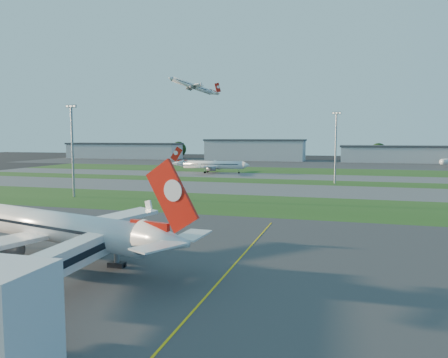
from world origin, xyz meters
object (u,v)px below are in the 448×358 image
(jet_bridge, at_px, (62,259))
(light_mast_west, at_px, (72,144))
(airliner_taxiing, at_px, (212,165))
(airliner_parked, at_px, (53,227))
(light_mast_centre, at_px, (336,143))

(jet_bridge, height_order, light_mast_west, light_mast_west)
(airliner_taxiing, bearing_deg, light_mast_west, 78.11)
(jet_bridge, relative_size, airliner_parked, 0.66)
(airliner_taxiing, relative_size, light_mast_west, 1.37)
(light_mast_west, bearing_deg, light_mast_centre, 38.66)
(airliner_parked, relative_size, airliner_taxiing, 1.15)
(jet_bridge, relative_size, light_mast_west, 1.04)
(light_mast_west, bearing_deg, jet_bridge, -56.09)
(airliner_taxiing, bearing_deg, airliner_parked, 95.37)
(jet_bridge, bearing_deg, light_mast_centre, 78.62)
(light_mast_west, bearing_deg, airliner_taxiing, 81.34)
(jet_bridge, distance_m, light_mast_west, 81.73)
(jet_bridge, height_order, airliner_parked, airliner_parked)
(airliner_taxiing, bearing_deg, light_mast_centre, 147.00)
(airliner_parked, bearing_deg, jet_bridge, -34.25)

